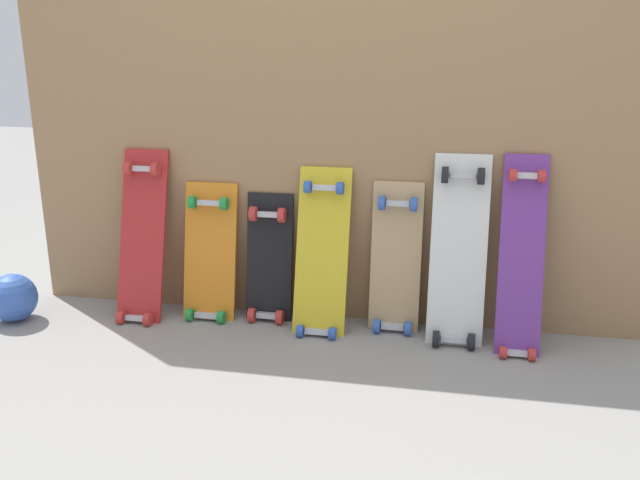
{
  "coord_description": "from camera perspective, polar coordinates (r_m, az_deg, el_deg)",
  "views": [
    {
      "loc": [
        0.52,
        -2.75,
        1.22
      ],
      "look_at": [
        0.0,
        -0.07,
        0.4
      ],
      "focal_mm": 37.64,
      "sensor_mm": 36.0,
      "label": 1
    }
  ],
  "objects": [
    {
      "name": "ground_plane",
      "position": [
        3.05,
        0.25,
        -6.83
      ],
      "size": [
        12.0,
        12.0,
        0.0
      ],
      "primitive_type": "plane",
      "color": "gray"
    },
    {
      "name": "plywood_wall_panel",
      "position": [
        2.9,
        0.53,
        7.43
      ],
      "size": [
        2.75,
        0.04,
        1.5
      ],
      "primitive_type": "cube",
      "color": "#99724C",
      "rests_on": "ground"
    },
    {
      "name": "skateboard_red",
      "position": [
        3.11,
        -14.91,
        -0.29
      ],
      "size": [
        0.21,
        0.29,
        0.82
      ],
      "color": "#B22626",
      "rests_on": "ground"
    },
    {
      "name": "skateboard_orange",
      "position": [
        3.05,
        -9.36,
        -1.61
      ],
      "size": [
        0.24,
        0.2,
        0.68
      ],
      "color": "orange",
      "rests_on": "ground"
    },
    {
      "name": "skateboard_black",
      "position": [
        3.0,
        -4.39,
        -2.11
      ],
      "size": [
        0.21,
        0.16,
        0.63
      ],
      "color": "black",
      "rests_on": "ground"
    },
    {
      "name": "skateboard_yellow",
      "position": [
        2.87,
        0.14,
        -1.69
      ],
      "size": [
        0.23,
        0.27,
        0.77
      ],
      "color": "gold",
      "rests_on": "ground"
    },
    {
      "name": "skateboard_natural",
      "position": [
        2.89,
        6.44,
        -2.12
      ],
      "size": [
        0.22,
        0.17,
        0.71
      ],
      "color": "tan",
      "rests_on": "ground"
    },
    {
      "name": "skateboard_white",
      "position": [
        2.82,
        11.66,
        -1.49
      ],
      "size": [
        0.23,
        0.26,
        0.83
      ],
      "color": "silver",
      "rests_on": "ground"
    },
    {
      "name": "skateboard_purple",
      "position": [
        2.81,
        16.74,
        -2.0
      ],
      "size": [
        0.18,
        0.31,
        0.85
      ],
      "color": "#6B338C",
      "rests_on": "ground"
    },
    {
      "name": "rubber_ball",
      "position": [
        3.31,
        -24.69,
        -4.48
      ],
      "size": [
        0.22,
        0.22,
        0.22
      ],
      "primitive_type": "sphere",
      "color": "#3359B2",
      "rests_on": "ground"
    }
  ]
}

